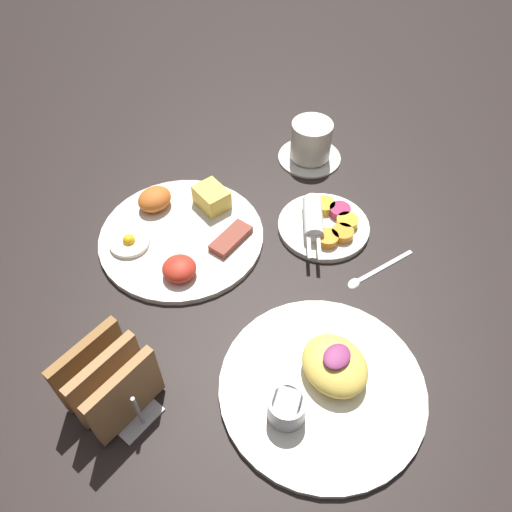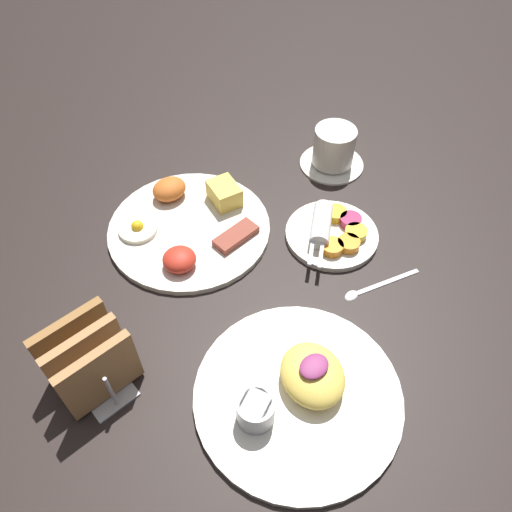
{
  "view_description": "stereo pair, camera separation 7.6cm",
  "coord_description": "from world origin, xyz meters",
  "px_view_note": "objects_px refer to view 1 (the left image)",
  "views": [
    {
      "loc": [
        -0.32,
        -0.26,
        0.61
      ],
      "look_at": [
        0.06,
        0.05,
        0.03
      ],
      "focal_mm": 35.0,
      "sensor_mm": 36.0,
      "label": 1
    },
    {
      "loc": [
        -0.26,
        -0.32,
        0.61
      ],
      "look_at": [
        0.06,
        0.05,
        0.03
      ],
      "focal_mm": 35.0,
      "sensor_mm": 36.0,
      "label": 2
    }
  ],
  "objects_px": {
    "plate_foreground": "(322,383)",
    "coffee_cup": "(311,143)",
    "plate_condiments": "(324,224)",
    "toast_rack": "(109,383)",
    "plate_breakfast": "(181,232)"
  },
  "relations": [
    {
      "from": "plate_foreground",
      "to": "coffee_cup",
      "type": "xyz_separation_m",
      "value": [
        0.38,
        0.29,
        0.02
      ]
    },
    {
      "from": "plate_condiments",
      "to": "toast_rack",
      "type": "relative_size",
      "value": 1.43
    },
    {
      "from": "plate_breakfast",
      "to": "plate_foreground",
      "type": "relative_size",
      "value": 1.0
    },
    {
      "from": "plate_breakfast",
      "to": "coffee_cup",
      "type": "xyz_separation_m",
      "value": [
        0.3,
        -0.05,
        0.02
      ]
    },
    {
      "from": "plate_breakfast",
      "to": "plate_condiments",
      "type": "distance_m",
      "value": 0.24
    },
    {
      "from": "plate_condiments",
      "to": "coffee_cup",
      "type": "height_order",
      "value": "coffee_cup"
    },
    {
      "from": "plate_condiments",
      "to": "coffee_cup",
      "type": "xyz_separation_m",
      "value": [
        0.14,
        0.13,
        0.02
      ]
    },
    {
      "from": "plate_foreground",
      "to": "coffee_cup",
      "type": "distance_m",
      "value": 0.47
    },
    {
      "from": "plate_foreground",
      "to": "coffee_cup",
      "type": "relative_size",
      "value": 2.25
    },
    {
      "from": "plate_foreground",
      "to": "coffee_cup",
      "type": "height_order",
      "value": "coffee_cup"
    },
    {
      "from": "toast_rack",
      "to": "coffee_cup",
      "type": "distance_m",
      "value": 0.57
    },
    {
      "from": "plate_foreground",
      "to": "toast_rack",
      "type": "relative_size",
      "value": 2.32
    },
    {
      "from": "plate_breakfast",
      "to": "plate_condiments",
      "type": "bearing_deg",
      "value": -46.32
    },
    {
      "from": "plate_condiments",
      "to": "plate_breakfast",
      "type": "bearing_deg",
      "value": 133.68
    },
    {
      "from": "toast_rack",
      "to": "plate_breakfast",
      "type": "bearing_deg",
      "value": 28.49
    }
  ]
}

